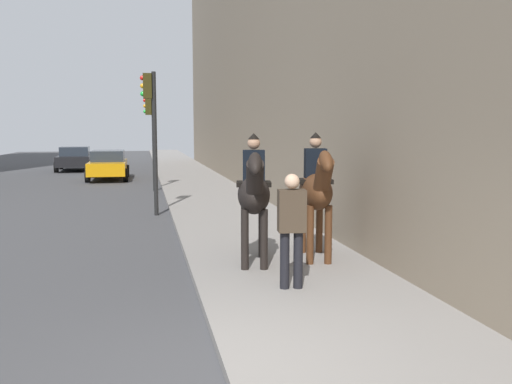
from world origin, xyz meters
The scene contains 8 objects.
sidewalk_slab centered at (0.00, -1.62, 0.06)m, with size 120.00×3.23×0.12m, color gray.
mounted_horse_near centered at (4.11, -1.12, 1.38)m, with size 2.14×0.82×2.28m.
mounted_horse_far centered at (4.25, -2.29, 1.39)m, with size 2.15×0.78×2.29m.
pedestrian_greeting centered at (2.57, -1.37, 1.10)m, with size 0.30×0.43×1.70m.
car_near_lane centered at (29.32, 4.78, 0.74)m, with size 4.40×2.22×1.44m.
car_mid_lane centered at (22.73, 2.44, 0.76)m, with size 4.44×1.96×1.44m.
traffic_light_near_curb centered at (10.71, 0.48, 2.72)m, with size 0.20×0.44×4.08m.
traffic_light_far_curb centered at (17.11, 0.40, 2.55)m, with size 0.20×0.44×3.80m.
Camera 1 is at (-4.93, 0.74, 2.45)m, focal length 37.85 mm.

